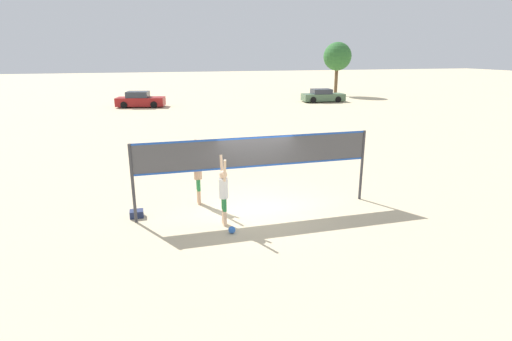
{
  "coord_description": "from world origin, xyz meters",
  "views": [
    {
      "loc": [
        -3.35,
        -12.09,
        5.11
      ],
      "look_at": [
        0.0,
        0.0,
        1.38
      ],
      "focal_mm": 28.0,
      "sensor_mm": 36.0,
      "label": 1
    }
  ],
  "objects_px": {
    "player_blocker": "(198,171)",
    "tree_left_cluster": "(337,57)",
    "volleyball_net": "(256,157)",
    "parked_car_mid": "(140,100)",
    "parked_car_near": "(323,96)",
    "player_spiker": "(224,190)",
    "gear_bag": "(137,214)",
    "volleyball": "(232,230)"
  },
  "relations": [
    {
      "from": "parked_car_near",
      "to": "parked_car_mid",
      "type": "relative_size",
      "value": 0.96
    },
    {
      "from": "gear_bag",
      "to": "parked_car_near",
      "type": "distance_m",
      "value": 33.11
    },
    {
      "from": "player_blocker",
      "to": "parked_car_mid",
      "type": "bearing_deg",
      "value": -175.81
    },
    {
      "from": "player_spiker",
      "to": "volleyball",
      "type": "distance_m",
      "value": 1.23
    },
    {
      "from": "gear_bag",
      "to": "tree_left_cluster",
      "type": "relative_size",
      "value": 0.07
    },
    {
      "from": "parked_car_mid",
      "to": "player_spiker",
      "type": "bearing_deg",
      "value": -73.52
    },
    {
      "from": "gear_bag",
      "to": "parked_car_mid",
      "type": "distance_m",
      "value": 27.98
    },
    {
      "from": "gear_bag",
      "to": "tree_left_cluster",
      "type": "xyz_separation_m",
      "value": [
        23.26,
        32.88,
        4.48
      ]
    },
    {
      "from": "player_spiker",
      "to": "tree_left_cluster",
      "type": "bearing_deg",
      "value": -31.11
    },
    {
      "from": "gear_bag",
      "to": "parked_car_near",
      "type": "height_order",
      "value": "parked_car_near"
    },
    {
      "from": "player_spiker",
      "to": "volleyball_net",
      "type": "bearing_deg",
      "value": -54.35
    },
    {
      "from": "parked_car_mid",
      "to": "volleyball",
      "type": "bearing_deg",
      "value": -73.45
    },
    {
      "from": "parked_car_near",
      "to": "player_spiker",
      "type": "bearing_deg",
      "value": -114.91
    },
    {
      "from": "volleyball",
      "to": "player_spiker",
      "type": "bearing_deg",
      "value": 98.03
    },
    {
      "from": "tree_left_cluster",
      "to": "parked_car_mid",
      "type": "bearing_deg",
      "value": -168.05
    },
    {
      "from": "player_spiker",
      "to": "player_blocker",
      "type": "height_order",
      "value": "player_blocker"
    },
    {
      "from": "parked_car_near",
      "to": "parked_car_mid",
      "type": "distance_m",
      "value": 18.85
    },
    {
      "from": "parked_car_mid",
      "to": "gear_bag",
      "type": "bearing_deg",
      "value": -78.63
    },
    {
      "from": "player_blocker",
      "to": "tree_left_cluster",
      "type": "bearing_deg",
      "value": 146.7
    },
    {
      "from": "volleyball_net",
      "to": "player_spiker",
      "type": "xyz_separation_m",
      "value": [
        -1.26,
        -0.9,
        -0.72
      ]
    },
    {
      "from": "volleyball",
      "to": "tree_left_cluster",
      "type": "bearing_deg",
      "value": 59.49
    },
    {
      "from": "player_spiker",
      "to": "parked_car_near",
      "type": "relative_size",
      "value": 0.47
    },
    {
      "from": "volleyball",
      "to": "parked_car_near",
      "type": "distance_m",
      "value": 33.37
    },
    {
      "from": "parked_car_near",
      "to": "player_blocker",
      "type": "bearing_deg",
      "value": -117.53
    },
    {
      "from": "volleyball_net",
      "to": "parked_car_near",
      "type": "bearing_deg",
      "value": 61.38
    },
    {
      "from": "parked_car_near",
      "to": "tree_left_cluster",
      "type": "bearing_deg",
      "value": 57.74
    },
    {
      "from": "player_spiker",
      "to": "volleyball",
      "type": "xyz_separation_m",
      "value": [
        0.09,
        -0.66,
        -1.03
      ]
    },
    {
      "from": "player_blocker",
      "to": "tree_left_cluster",
      "type": "distance_m",
      "value": 38.69
    },
    {
      "from": "player_blocker",
      "to": "gear_bag",
      "type": "distance_m",
      "value": 2.45
    },
    {
      "from": "volleyball",
      "to": "tree_left_cluster",
      "type": "relative_size",
      "value": 0.03
    },
    {
      "from": "tree_left_cluster",
      "to": "parked_car_near",
      "type": "bearing_deg",
      "value": -127.15
    },
    {
      "from": "parked_car_near",
      "to": "tree_left_cluster",
      "type": "xyz_separation_m",
      "value": [
        4.33,
        5.71,
        3.97
      ]
    },
    {
      "from": "volleyball_net",
      "to": "tree_left_cluster",
      "type": "xyz_separation_m",
      "value": [
        19.38,
        33.3,
        2.74
      ]
    },
    {
      "from": "player_blocker",
      "to": "gear_bag",
      "type": "relative_size",
      "value": 5.28
    },
    {
      "from": "volleyball_net",
      "to": "volleyball",
      "type": "xyz_separation_m",
      "value": [
        -1.17,
        -1.57,
        -1.75
      ]
    },
    {
      "from": "player_spiker",
      "to": "parked_car_near",
      "type": "xyz_separation_m",
      "value": [
        16.31,
        28.49,
        -0.52
      ]
    },
    {
      "from": "player_blocker",
      "to": "volleyball",
      "type": "bearing_deg",
      "value": 12.88
    },
    {
      "from": "player_blocker",
      "to": "volleyball",
      "type": "xyz_separation_m",
      "value": [
        0.61,
        -2.65,
        -1.08
      ]
    },
    {
      "from": "volleyball_net",
      "to": "gear_bag",
      "type": "bearing_deg",
      "value": 173.81
    },
    {
      "from": "tree_left_cluster",
      "to": "volleyball_net",
      "type": "bearing_deg",
      "value": -120.2
    },
    {
      "from": "parked_car_near",
      "to": "tree_left_cluster",
      "type": "height_order",
      "value": "tree_left_cluster"
    },
    {
      "from": "volleyball_net",
      "to": "player_blocker",
      "type": "xyz_separation_m",
      "value": [
        -1.77,
        1.09,
        -0.67
      ]
    }
  ]
}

